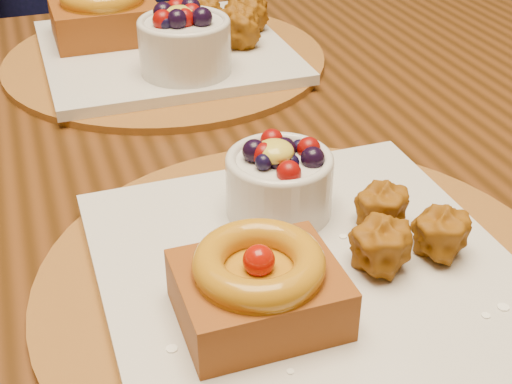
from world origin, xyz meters
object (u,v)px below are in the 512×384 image
place_setting_near (302,258)px  chair_far (50,68)px  dining_table (220,212)px  place_setting_far (162,40)px

place_setting_near → chair_far: (-0.11, 1.19, -0.31)m
dining_table → place_setting_near: (-0.00, -0.22, 0.10)m
place_setting_far → chair_far: place_setting_far is taller
place_setting_far → chair_far: bearing=98.0°
chair_far → dining_table: bearing=-98.3°
place_setting_far → dining_table: bearing=-89.0°
place_setting_near → place_setting_far: 0.43m
dining_table → place_setting_far: place_setting_far is taller
dining_table → place_setting_far: (-0.00, 0.21, 0.11)m
dining_table → place_setting_near: place_setting_near is taller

